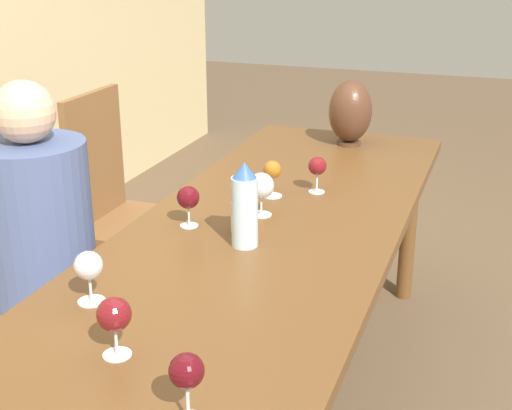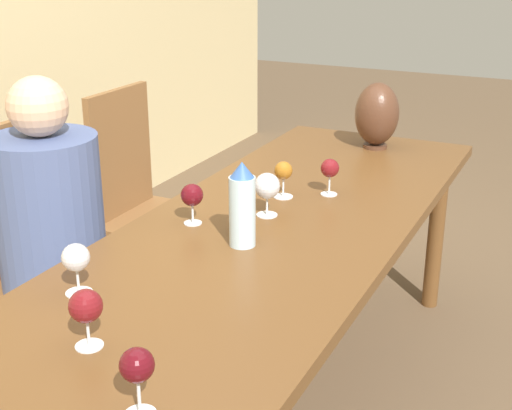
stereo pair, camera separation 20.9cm
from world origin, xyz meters
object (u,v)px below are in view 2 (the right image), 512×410
at_px(water_bottle, 242,205).
at_px(person_near, 56,241).
at_px(wine_glass_0, 192,196).
at_px(wine_glass_4, 267,187).
at_px(wine_glass_6, 283,172).
at_px(chair_far, 147,203).
at_px(wine_glass_2, 330,169).
at_px(chair_near, 38,264).
at_px(wine_glass_1, 86,307).
at_px(vase, 377,114).
at_px(wine_glass_5, 76,259).
at_px(water_tumbler, 243,216).
at_px(wine_glass_3, 137,367).

distance_m(water_bottle, person_near, 0.73).
distance_m(water_bottle, wine_glass_0, 0.23).
xyz_separation_m(wine_glass_4, wine_glass_6, (0.18, 0.02, -0.01)).
distance_m(wine_glass_0, wine_glass_6, 0.38).
distance_m(wine_glass_4, chair_far, 0.90).
xyz_separation_m(wine_glass_2, chair_near, (-0.54, 0.85, -0.30)).
bearing_deg(wine_glass_1, vase, -3.05).
xyz_separation_m(wine_glass_5, chair_far, (1.09, 0.55, -0.31)).
xyz_separation_m(water_bottle, water_tumbler, (0.10, 0.05, -0.08)).
bearing_deg(wine_glass_6, wine_glass_4, -172.61).
relative_size(wine_glass_4, wine_glass_5, 1.06).
bearing_deg(wine_glass_6, vase, -7.97).
distance_m(wine_glass_6, chair_far, 0.81).
relative_size(chair_near, person_near, 0.85).
distance_m(water_tumbler, wine_glass_6, 0.33).
bearing_deg(wine_glass_5, wine_glass_0, -2.02).
bearing_deg(chair_near, water_tumbler, -80.56).
bearing_deg(chair_near, wine_glass_3, -128.37).
relative_size(wine_glass_1, wine_glass_4, 0.96).
bearing_deg(wine_glass_1, wine_glass_2, -6.26).
relative_size(water_bottle, wine_glass_4, 1.78).
relative_size(wine_glass_6, chair_near, 0.13).
height_order(water_tumbler, wine_glass_3, wine_glass_3).
bearing_deg(chair_near, vase, -34.98).
bearing_deg(wine_glass_3, person_near, 48.77).
bearing_deg(chair_far, water_bottle, -129.56).
bearing_deg(wine_glass_1, person_near, 45.99).
distance_m(wine_glass_6, chair_near, 0.90).
bearing_deg(wine_glass_4, water_bottle, -171.66).
distance_m(wine_glass_1, chair_near, 1.00).
bearing_deg(wine_glass_0, wine_glass_3, -155.23).
height_order(wine_glass_3, chair_near, chair_near).
height_order(vase, chair_near, vase).
bearing_deg(wine_glass_3, wine_glass_5, 50.96).
distance_m(water_tumbler, person_near, 0.67).
height_order(wine_glass_4, wine_glass_5, wine_glass_4).
height_order(water_bottle, wine_glass_2, water_bottle).
xyz_separation_m(vase, chair_far, (-0.51, 0.82, -0.36)).
relative_size(water_bottle, wine_glass_1, 1.85).
xyz_separation_m(water_bottle, chair_far, (0.64, 0.78, -0.33)).
bearing_deg(wine_glass_1, chair_near, 49.88).
relative_size(water_tumbler, chair_near, 0.09).
xyz_separation_m(water_tumbler, chair_far, (0.54, 0.73, -0.26)).
bearing_deg(wine_glass_4, vase, -4.95).
bearing_deg(wine_glass_3, wine_glass_6, 11.41).
distance_m(wine_glass_1, chair_far, 1.50).
distance_m(wine_glass_2, wine_glass_5, 1.01).
bearing_deg(wine_glass_1, wine_glass_0, 12.78).
bearing_deg(wine_glass_6, person_near, 125.35).
relative_size(water_tumbler, wine_glass_2, 0.72).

